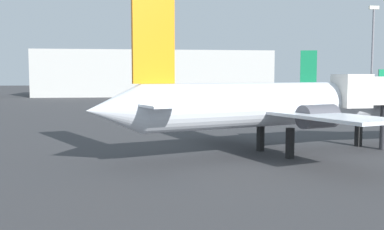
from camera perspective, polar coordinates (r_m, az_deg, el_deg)
name	(u,v)px	position (r m, az deg, el deg)	size (l,w,h in m)	color
airplane_at_gate	(285,104)	(37.37, 11.74, 1.42)	(32.54, 21.79, 12.44)	silver
airplane_distant	(237,93)	(78.25, 5.71, 2.78)	(32.54, 27.02, 10.72)	silver
airplane_far_left	(354,93)	(109.80, 19.95, 2.69)	(23.72, 19.81, 7.96)	silver
light_mast_right	(373,49)	(116.67, 22.05, 7.80)	(2.40, 0.50, 23.04)	slate
terminal_building	(154,74)	(146.54, -4.83, 5.29)	(73.86, 21.89, 14.32)	#B7B7B2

